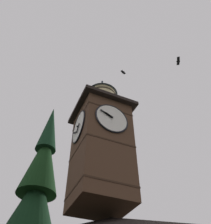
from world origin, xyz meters
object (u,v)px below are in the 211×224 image
at_px(pine_tree_behind, 30,224).
at_px(clock_tower, 101,139).
at_px(flying_bird_high, 123,72).
at_px(flying_bird_low, 178,61).

bearing_deg(pine_tree_behind, clock_tower, 111.41).
relative_size(clock_tower, flying_bird_high, 18.20).
height_order(clock_tower, flying_bird_high, flying_bird_high).
relative_size(clock_tower, pine_tree_behind, 0.55).
bearing_deg(flying_bird_high, clock_tower, 19.71).
bearing_deg(clock_tower, flying_bird_high, -160.29).
bearing_deg(flying_bird_low, flying_bird_high, -68.47).
xyz_separation_m(clock_tower, flying_bird_high, (-2.53, -0.91, 9.35)).
xyz_separation_m(pine_tree_behind, flying_bird_low, (-6.85, 10.10, 9.38)).
xyz_separation_m(clock_tower, pine_tree_behind, (2.42, -6.18, -3.53)).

